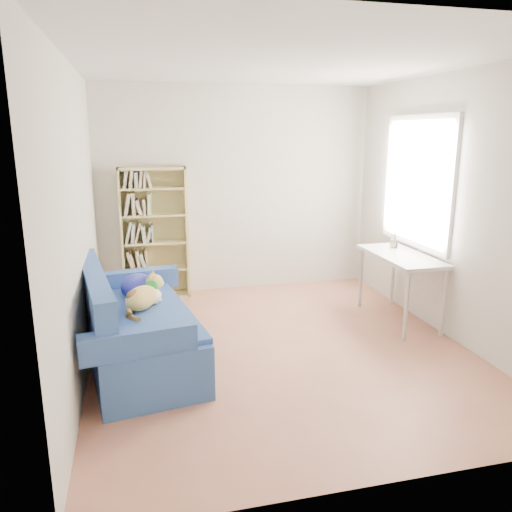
# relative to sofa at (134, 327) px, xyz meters

# --- Properties ---
(ground) EXTENTS (4.00, 4.00, 0.00)m
(ground) POSITION_rel_sofa_xyz_m (1.35, -0.01, -0.34)
(ground) COLOR #9E5E47
(ground) RESTS_ON ground
(room_shell) EXTENTS (3.54, 4.04, 2.62)m
(room_shell) POSITION_rel_sofa_xyz_m (1.45, 0.03, 1.30)
(room_shell) COLOR silver
(room_shell) RESTS_ON ground
(sofa) EXTENTS (1.11, 1.91, 0.88)m
(sofa) POSITION_rel_sofa_xyz_m (0.00, 0.00, 0.00)
(sofa) COLOR navy
(sofa) RESTS_ON ground
(bookshelf) EXTENTS (0.81, 0.25, 1.62)m
(bookshelf) POSITION_rel_sofa_xyz_m (0.28, 1.85, 0.41)
(bookshelf) COLOR tan
(bookshelf) RESTS_ON ground
(desk) EXTENTS (0.52, 1.13, 0.75)m
(desk) POSITION_rel_sofa_xyz_m (2.82, 0.38, 0.33)
(desk) COLOR silver
(desk) RESTS_ON ground
(pen_cup) EXTENTS (0.09, 0.09, 0.17)m
(pen_cup) POSITION_rel_sofa_xyz_m (2.90, 0.69, 0.47)
(pen_cup) COLOR white
(pen_cup) RESTS_ON desk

